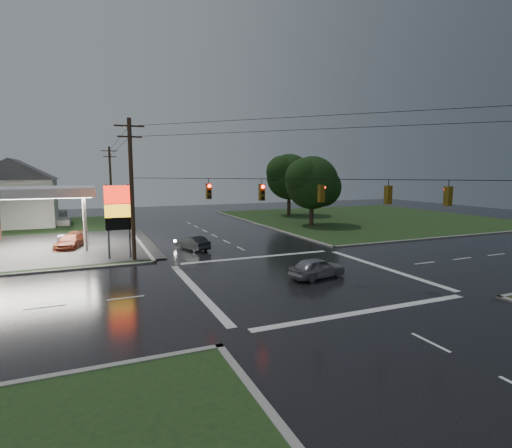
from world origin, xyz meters
name	(u,v)px	position (x,y,z in m)	size (l,w,h in m)	color
ground	(299,278)	(0.00, 0.00, 0.00)	(120.00, 120.00, 0.00)	black
grass_ne	(366,218)	(26.00, 26.00, 0.04)	(36.00, 36.00, 0.08)	#193115
pylon_sign	(118,210)	(-10.50, 10.50, 4.01)	(2.00, 0.35, 6.00)	#59595E
utility_pole_nw	(132,188)	(-9.50, 9.50, 5.72)	(2.20, 0.32, 11.00)	#382619
utility_pole_n	(111,182)	(-9.50, 38.00, 5.47)	(2.20, 0.32, 10.50)	#382619
traffic_signals	(301,179)	(0.02, -0.02, 6.48)	(26.87, 26.87, 1.47)	black
house_near	(16,192)	(-20.95, 36.00, 4.41)	(11.05, 8.48, 8.60)	silver
house_far	(21,189)	(-21.95, 48.00, 4.41)	(11.05, 8.48, 8.60)	silver
tree_ne_near	(313,183)	(14.14, 21.99, 5.56)	(7.99, 6.80, 8.98)	black
tree_ne_far	(290,177)	(17.15, 33.99, 6.18)	(8.46, 7.20, 9.80)	black
car_north	(193,243)	(-4.13, 12.20, 0.62)	(1.32, 3.77, 1.24)	black
car_crossing	(317,268)	(1.07, -0.47, 0.68)	(1.62, 4.02, 1.37)	gray
car_pump	(71,241)	(-14.26, 17.12, 0.66)	(1.86, 4.58, 1.33)	maroon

